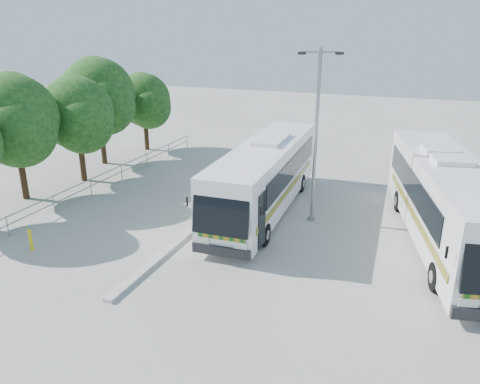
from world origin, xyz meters
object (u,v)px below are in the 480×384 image
at_px(coach_adjacent, 447,201).
at_px(lamppost, 316,130).
at_px(tree_far_e, 145,100).
at_px(tree_far_d, 99,95).
at_px(tree_far_b, 15,119).
at_px(coach_main, 265,176).
at_px(tree_far_c, 78,113).
at_px(bollard, 31,240).

xyz_separation_m(coach_adjacent, lamppost, (-6.04, 0.50, 2.58)).
bearing_deg(lamppost, tree_far_e, 131.22).
xyz_separation_m(tree_far_e, lamppost, (15.32, -9.22, 0.73)).
distance_m(tree_far_d, lamppost, 16.69).
bearing_deg(tree_far_e, tree_far_b, -91.83).
bearing_deg(tree_far_d, coach_adjacent, -13.32).
bearing_deg(coach_main, tree_far_c, 174.76).
bearing_deg(coach_main, tree_far_b, -168.23).
bearing_deg(tree_far_c, coach_adjacent, -4.17).
xyz_separation_m(tree_far_d, bollard, (5.45, -12.56, -4.30)).
bearing_deg(tree_far_e, tree_far_d, -98.63).
bearing_deg(tree_far_b, lamppost, 10.39).
height_order(tree_far_d, tree_far_e, tree_far_d).
distance_m(tree_far_b, bollard, 8.22).
distance_m(tree_far_b, coach_main, 13.73).
xyz_separation_m(coach_main, coach_adjacent, (8.67, -0.85, 0.10)).
height_order(tree_far_c, coach_main, tree_far_c).
bearing_deg(tree_far_e, tree_far_c, -86.46).
xyz_separation_m(tree_far_d, coach_adjacent, (22.05, -5.22, -2.78)).
relative_size(lamppost, bollard, 8.19).
relative_size(tree_far_e, bollard, 5.80).
bearing_deg(tree_far_b, coach_adjacent, 6.25).
distance_m(tree_far_c, tree_far_e, 8.22).
height_order(tree_far_d, bollard, tree_far_d).
height_order(tree_far_b, lamppost, lamppost).
distance_m(tree_far_d, coach_main, 14.37).
bearing_deg(bollard, tree_far_c, 115.67).
relative_size(tree_far_c, bollard, 6.35).
bearing_deg(coach_main, coach_adjacent, -7.68).
height_order(tree_far_c, bollard, tree_far_c).
height_order(tree_far_e, coach_main, tree_far_e).
relative_size(tree_far_b, bollard, 6.81).
bearing_deg(tree_far_c, coach_main, -3.15).
xyz_separation_m(coach_main, bollard, (-7.93, -8.19, -1.42)).
bearing_deg(tree_far_b, tree_far_c, 77.09).
xyz_separation_m(tree_far_b, tree_far_c, (0.89, 3.90, -0.31)).
distance_m(coach_adjacent, lamppost, 6.59).
bearing_deg(tree_far_e, coach_adjacent, -24.46).
relative_size(tree_far_e, coach_adjacent, 0.43).
xyz_separation_m(tree_far_c, lamppost, (14.82, -1.02, 0.36)).
distance_m(coach_adjacent, bollard, 18.21).
bearing_deg(tree_far_b, tree_far_e, 88.17).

